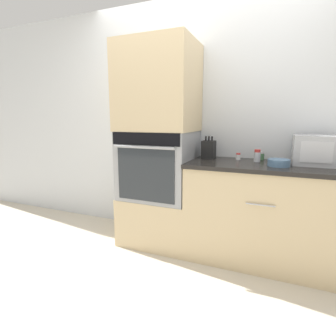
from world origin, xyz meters
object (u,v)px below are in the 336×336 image
wall_oven (159,165)px  condiment_jar_mid (257,156)px  condiment_jar_far (238,157)px  knife_block (209,149)px  condiment_jar_near (262,156)px  microwave (317,150)px  bowl (279,163)px

wall_oven → condiment_jar_mid: (0.94, 0.11, 0.13)m
wall_oven → condiment_jar_far: (0.77, 0.16, 0.10)m
wall_oven → condiment_jar_far: wall_oven is taller
knife_block → condiment_jar_near: (0.50, 0.09, -0.05)m
microwave → knife_block: (-0.94, 0.04, -0.04)m
microwave → condiment_jar_near: microwave is taller
wall_oven → knife_block: bearing=17.6°
wall_oven → condiment_jar_near: wall_oven is taller
wall_oven → condiment_jar_near: 1.01m
bowl → condiment_jar_far: (-0.36, 0.23, 0.00)m
condiment_jar_near → condiment_jar_mid: bearing=-104.2°
microwave → condiment_jar_mid: 0.48m
condiment_jar_near → condiment_jar_mid: size_ratio=0.69×
bowl → condiment_jar_mid: bearing=136.4°
wall_oven → condiment_jar_far: 0.79m
wall_oven → condiment_jar_far: size_ratio=10.90×
bowl → condiment_jar_near: bearing=115.4°
bowl → condiment_jar_far: bearing=147.4°
wall_oven → knife_block: wall_oven is taller
microwave → condiment_jar_mid: size_ratio=3.31×
condiment_jar_near → knife_block: bearing=-169.6°
wall_oven → bowl: size_ratio=3.95×
knife_block → condiment_jar_mid: size_ratio=1.93×
bowl → knife_block: bearing=161.3°
condiment_jar_mid → condiment_jar_far: size_ratio=1.76×
microwave → bowl: bearing=-147.9°
knife_block → condiment_jar_near: 0.51m
knife_block → bowl: knife_block is taller
wall_oven → microwave: wall_oven is taller
wall_oven → bowl: bearing=-3.4°
wall_oven → microwave: bearing=4.7°
condiment_jar_mid → microwave: bearing=1.1°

